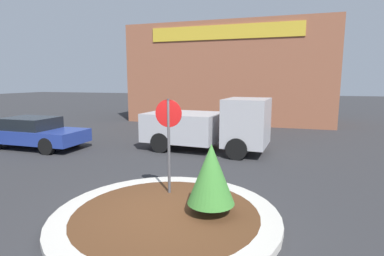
# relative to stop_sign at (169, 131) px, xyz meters

# --- Properties ---
(ground_plane) EXTENTS (120.00, 120.00, 0.00)m
(ground_plane) POSITION_rel_stop_sign_xyz_m (0.36, -1.11, -1.75)
(ground_plane) COLOR #2D2D30
(traffic_island) EXTENTS (4.87, 4.87, 0.17)m
(traffic_island) POSITION_rel_stop_sign_xyz_m (0.36, -1.11, -1.67)
(traffic_island) COLOR #BCB7AD
(traffic_island) RESTS_ON ground_plane
(stop_sign) EXTENTS (0.68, 0.07, 2.54)m
(stop_sign) POSITION_rel_stop_sign_xyz_m (0.00, 0.00, 0.00)
(stop_sign) COLOR #4C4C51
(stop_sign) RESTS_ON ground_plane
(island_shrub) EXTENTS (1.01, 1.01, 1.51)m
(island_shrub) POSITION_rel_stop_sign_xyz_m (1.28, -0.86, -0.71)
(island_shrub) COLOR brown
(island_shrub) RESTS_ON traffic_island
(utility_truck) EXTENTS (5.35, 2.70, 2.26)m
(utility_truck) POSITION_rel_stop_sign_xyz_m (-0.28, 5.48, -0.65)
(utility_truck) COLOR #B2B2B7
(utility_truck) RESTS_ON ground_plane
(storefront_building) EXTENTS (14.11, 6.07, 6.87)m
(storefront_building) POSITION_rel_stop_sign_xyz_m (-1.19, 15.89, 1.69)
(storefront_building) COLOR #93563D
(storefront_building) RESTS_ON ground_plane
(parked_sedan_blue) EXTENTS (4.53, 1.96, 1.37)m
(parked_sedan_blue) POSITION_rel_stop_sign_xyz_m (-7.87, 3.71, -1.05)
(parked_sedan_blue) COLOR navy
(parked_sedan_blue) RESTS_ON ground_plane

